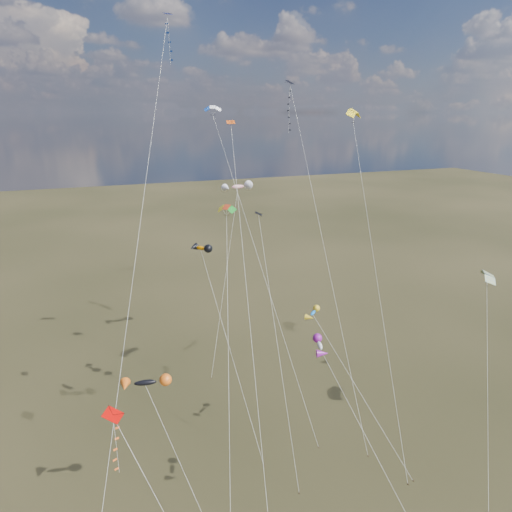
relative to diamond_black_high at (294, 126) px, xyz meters
name	(u,v)px	position (x,y,z in m)	size (l,w,h in m)	color
diamond_black_high	(294,126)	(0.00, 0.00, 0.00)	(1.24, 20.68, 35.95)	black
diamond_navy_tall	(164,76)	(-15.01, -2.20, 4.88)	(13.56, 29.52, 41.85)	#101545
diamond_black_mid	(269,288)	(-6.92, -9.73, -15.38)	(2.54, 15.86, 22.38)	black
diamond_red_low	(122,453)	(-22.90, -24.60, -18.60)	(7.21, 10.18, 15.11)	#BB0603
diamond_orange_center	(243,256)	(-11.13, -13.93, -10.23)	(5.07, 23.23, 31.71)	#CE4911
parafoil_yellow	(354,112)	(4.34, -5.65, 1.53)	(4.43, 18.83, 33.23)	yellow
parafoil_blue_white	(213,110)	(-6.67, 10.03, 1.86)	(4.04, 27.02, 33.62)	#174AB7
parafoil_striped	(489,274)	(14.67, -16.57, -14.38)	(10.42, 13.09, 17.27)	#D7D603
parafoil_tricolor	(226,210)	(-10.52, -7.27, -7.58)	(7.23, 20.57, 24.05)	yellow
novelty_black_orange	(145,383)	(-20.31, -15.31, -19.86)	(5.72, 9.28, 11.59)	black
novelty_orange_black	(201,249)	(-11.63, -0.77, -13.23)	(2.84, 16.75, 18.29)	#CD7000
novelty_white_purple	(321,347)	(-7.23, -21.04, -16.13)	(5.43, 13.52, 15.28)	silver
novelty_redwhite_stripe	(238,187)	(-3.34, 10.54, -8.32)	(9.33, 11.31, 23.32)	red
novelty_blue_yellow	(314,314)	(-3.31, -12.56, -17.57)	(6.64, 11.49, 13.81)	blue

